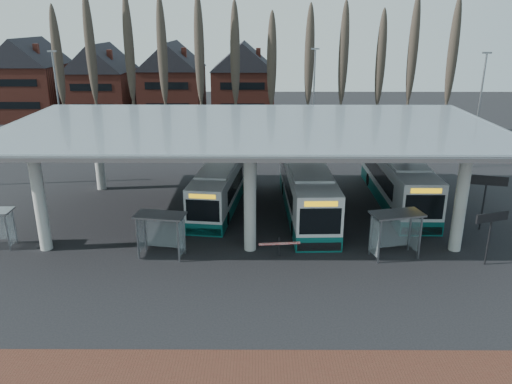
{
  "coord_description": "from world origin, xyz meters",
  "views": [
    {
      "loc": [
        0.46,
        -24.13,
        12.81
      ],
      "look_at": [
        0.33,
        7.0,
        2.0
      ],
      "focal_mm": 35.0,
      "sensor_mm": 36.0,
      "label": 1
    }
  ],
  "objects_px": {
    "bus_2": "(306,190)",
    "shelter_2": "(395,224)",
    "shelter_1": "(161,225)",
    "bus_3": "(397,180)",
    "bus_1": "(221,186)"
  },
  "relations": [
    {
      "from": "bus_2",
      "to": "shelter_1",
      "type": "xyz_separation_m",
      "value": [
        -8.79,
        -6.76,
        0.2
      ]
    },
    {
      "from": "bus_1",
      "to": "shelter_1",
      "type": "relative_size",
      "value": 3.87
    },
    {
      "from": "bus_2",
      "to": "bus_1",
      "type": "bearing_deg",
      "value": 165.04
    },
    {
      "from": "bus_1",
      "to": "bus_3",
      "type": "distance_m",
      "value": 12.95
    },
    {
      "from": "bus_2",
      "to": "shelter_1",
      "type": "bearing_deg",
      "value": -144.13
    },
    {
      "from": "bus_1",
      "to": "bus_2",
      "type": "relative_size",
      "value": 0.89
    },
    {
      "from": "bus_2",
      "to": "shelter_2",
      "type": "relative_size",
      "value": 4.11
    },
    {
      "from": "bus_3",
      "to": "shelter_2",
      "type": "bearing_deg",
      "value": -105.23
    },
    {
      "from": "shelter_1",
      "to": "shelter_2",
      "type": "relative_size",
      "value": 0.95
    },
    {
      "from": "bus_1",
      "to": "shelter_2",
      "type": "height_order",
      "value": "bus_1"
    },
    {
      "from": "bus_1",
      "to": "bus_2",
      "type": "height_order",
      "value": "bus_2"
    },
    {
      "from": "bus_2",
      "to": "bus_3",
      "type": "distance_m",
      "value": 7.25
    },
    {
      "from": "shelter_1",
      "to": "shelter_2",
      "type": "height_order",
      "value": "shelter_2"
    },
    {
      "from": "bus_3",
      "to": "shelter_2",
      "type": "distance_m",
      "value": 9.4
    },
    {
      "from": "bus_1",
      "to": "bus_3",
      "type": "bearing_deg",
      "value": 10.86
    }
  ]
}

